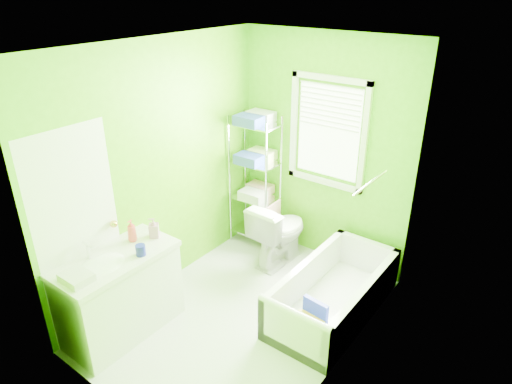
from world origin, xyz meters
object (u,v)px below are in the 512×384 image
Objects in this scene: bathtub at (331,300)px; wire_shelf_unit at (257,167)px; vanity at (119,292)px; toilet at (279,232)px.

bathtub is 1.79m from wire_shelf_unit.
vanity is at bearing -91.13° from wire_shelf_unit.
bathtub is 1.09m from toilet.
wire_shelf_unit is (0.04, 2.06, 0.58)m from vanity.
wire_shelf_unit is (-0.47, 0.19, 0.63)m from toilet.
vanity is (-0.51, -1.87, 0.05)m from toilet.
bathtub is 2.00× the size of toilet.
vanity is at bearing 76.57° from toilet.
wire_shelf_unit is at bearing -20.25° from toilet.
vanity reaches higher than bathtub.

